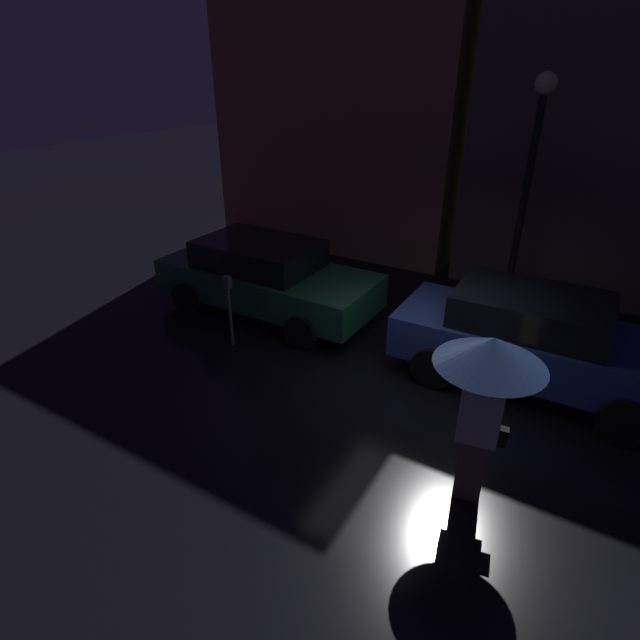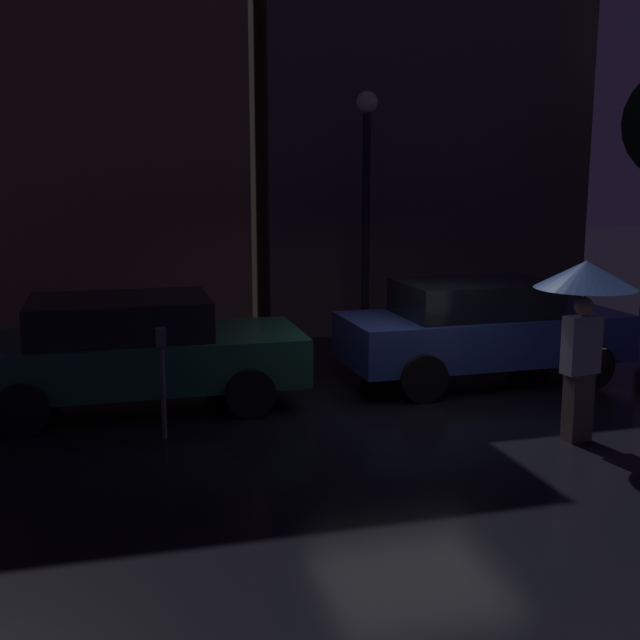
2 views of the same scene
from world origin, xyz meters
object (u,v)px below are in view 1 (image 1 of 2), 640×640
Objects in this scene: parked_car_blue at (534,339)px; parking_meter at (229,304)px; street_lamp_near at (531,164)px; pedestrian_with_umbrella at (488,372)px; parked_car_green at (265,276)px.

parking_meter is at bearing -163.93° from parked_car_blue.
street_lamp_near is (-0.94, 2.73, 2.16)m from parked_car_blue.
pedestrian_with_umbrella is at bearing -93.48° from parked_car_blue.
parked_car_green is 2.10× the size of pedestrian_with_umbrella.
street_lamp_near is (4.24, 2.73, 2.18)m from parked_car_green.
parked_car_blue is 5.10m from parking_meter.
street_lamp_near is at bearing 108.25° from parked_car_blue.
parked_car_blue is at bearing 77.91° from pedestrian_with_umbrella.
pedestrian_with_umbrella is 0.48× the size of street_lamp_near.
parked_car_blue reaches higher than parking_meter.
street_lamp_near is at bearing 46.81° from parking_meter.
street_lamp_near reaches higher than parked_car_blue.
parked_car_blue is 3.61m from street_lamp_near.
parked_car_green is at bearing -147.26° from street_lamp_near.
parked_car_green reaches higher than parking_meter.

